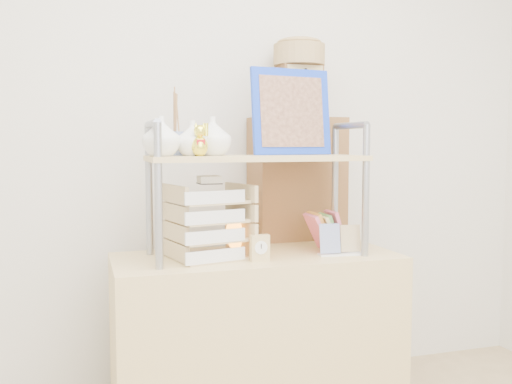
{
  "coord_description": "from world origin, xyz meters",
  "views": [
    {
      "loc": [
        -0.71,
        -1.07,
        1.22
      ],
      "look_at": [
        -0.0,
        1.2,
        1.02
      ],
      "focal_mm": 40.0,
      "sensor_mm": 36.0,
      "label": 1
    }
  ],
  "objects_px": {
    "desk": "(257,341)",
    "cabinet": "(296,252)",
    "letter_tray": "(209,226)",
    "salt_lamp": "(238,234)"
  },
  "relations": [
    {
      "from": "desk",
      "to": "cabinet",
      "type": "relative_size",
      "value": 0.89
    },
    {
      "from": "cabinet",
      "to": "letter_tray",
      "type": "height_order",
      "value": "cabinet"
    },
    {
      "from": "letter_tray",
      "to": "salt_lamp",
      "type": "xyz_separation_m",
      "value": [
        0.13,
        0.05,
        -0.05
      ]
    },
    {
      "from": "cabinet",
      "to": "letter_tray",
      "type": "xyz_separation_m",
      "value": [
        -0.53,
        -0.38,
        0.21
      ]
    },
    {
      "from": "cabinet",
      "to": "letter_tray",
      "type": "distance_m",
      "value": 0.69
    },
    {
      "from": "letter_tray",
      "to": "salt_lamp",
      "type": "relative_size",
      "value": 1.95
    },
    {
      "from": "letter_tray",
      "to": "salt_lamp",
      "type": "distance_m",
      "value": 0.15
    },
    {
      "from": "desk",
      "to": "letter_tray",
      "type": "xyz_separation_m",
      "value": [
        -0.21,
        -0.01,
        0.51
      ]
    },
    {
      "from": "desk",
      "to": "salt_lamp",
      "type": "bearing_deg",
      "value": 156.64
    },
    {
      "from": "desk",
      "to": "salt_lamp",
      "type": "height_order",
      "value": "salt_lamp"
    }
  ]
}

